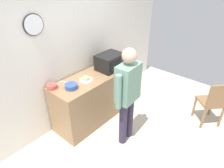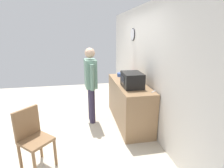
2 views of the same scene
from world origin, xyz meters
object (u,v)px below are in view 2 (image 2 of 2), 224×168
microwave (132,80)px  sandwich_plate (125,79)px  fork_utensil (132,76)px  spoon_utensil (154,91)px  person_standing (91,80)px  wooden_chair (32,136)px  salad_bowl (121,75)px  cereal_bowl (128,73)px

microwave → sandwich_plate: (-0.62, 0.02, -0.13)m
fork_utensil → spoon_utensil: same height
person_standing → wooden_chair: (1.34, -0.98, -0.47)m
fork_utensil → sandwich_plate: bearing=-40.7°
sandwich_plate → wooden_chair: bearing=-51.0°
salad_bowl → fork_utensil: bearing=79.9°
spoon_utensil → person_standing: bearing=-127.6°
microwave → salad_bowl: microwave is taller
wooden_chair → cereal_bowl: bearing=134.6°
spoon_utensil → person_standing: (-0.87, -1.12, 0.05)m
salad_bowl → cereal_bowl: bearing=130.5°
microwave → fork_utensil: size_ratio=2.94×
microwave → spoon_utensil: bearing=41.5°
cereal_bowl → spoon_utensil: 1.53m
fork_utensil → spoon_utensil: 1.28m
salad_bowl → person_standing: person_standing is taller
salad_bowl → cereal_bowl: (-0.21, 0.24, -0.00)m
sandwich_plate → fork_utensil: bearing=139.3°
sandwich_plate → cereal_bowl: size_ratio=1.42×
wooden_chair → salad_bowl: bearing=135.1°
cereal_bowl → sandwich_plate: bearing=-23.0°
microwave → sandwich_plate: microwave is taller
microwave → person_standing: size_ratio=0.29×
cereal_bowl → person_standing: bearing=-57.8°
fork_utensil → person_standing: 1.15m
spoon_utensil → wooden_chair: spoon_utensil is taller
salad_bowl → spoon_utensil: size_ratio=1.24×
fork_utensil → spoon_utensil: size_ratio=1.00×
sandwich_plate → person_standing: bearing=-81.9°
fork_utensil → person_standing: person_standing is taller
microwave → person_standing: bearing=-122.1°
fork_utensil → wooden_chair: fork_utensil is taller
microwave → salad_bowl: bearing=179.8°
salad_bowl → wooden_chair: (1.79, -1.79, -0.45)m
salad_bowl → wooden_chair: size_ratio=0.22×
salad_bowl → cereal_bowl: size_ratio=1.23×
person_standing → salad_bowl: bearing=119.3°
sandwich_plate → microwave: bearing=-1.5°
cereal_bowl → spoon_utensil: cereal_bowl is taller
sandwich_plate → salad_bowl: bearing=-178.0°
salad_bowl → spoon_utensil: (1.32, 0.32, -0.04)m
salad_bowl → wooden_chair: salad_bowl is taller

